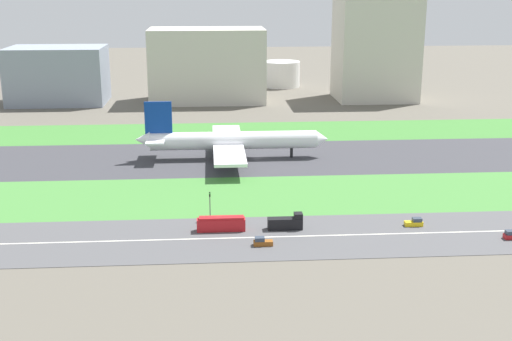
% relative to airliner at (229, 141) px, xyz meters
% --- Properties ---
extents(ground_plane, '(800.00, 800.00, 0.00)m').
position_rel_airliner_xyz_m(ground_plane, '(9.83, -0.00, -6.23)').
color(ground_plane, '#5B564C').
extents(runway, '(280.00, 46.00, 0.10)m').
position_rel_airliner_xyz_m(runway, '(9.83, -0.00, -6.18)').
color(runway, '#38383D').
rests_on(runway, ground_plane).
extents(grass_median_north, '(280.00, 36.00, 0.10)m').
position_rel_airliner_xyz_m(grass_median_north, '(9.83, 41.00, -6.18)').
color(grass_median_north, '#3D7A33').
rests_on(grass_median_north, ground_plane).
extents(grass_median_south, '(280.00, 36.00, 0.10)m').
position_rel_airliner_xyz_m(grass_median_south, '(9.83, -41.00, -6.18)').
color(grass_median_south, '#427F38').
rests_on(grass_median_south, ground_plane).
extents(highway, '(280.00, 28.00, 0.10)m').
position_rel_airliner_xyz_m(highway, '(9.83, -73.00, -6.18)').
color(highway, '#4C4C4F').
rests_on(highway, ground_plane).
extents(highway_centerline, '(266.00, 0.50, 0.01)m').
position_rel_airliner_xyz_m(highway_centerline, '(9.83, -73.00, -6.13)').
color(highway_centerline, silver).
rests_on(highway_centerline, highway).
extents(airliner, '(65.00, 56.00, 19.70)m').
position_rel_airliner_xyz_m(airliner, '(0.00, 0.00, 0.00)').
color(airliner, white).
rests_on(airliner, runway).
extents(car_0, '(4.40, 1.80, 2.00)m').
position_rel_airliner_xyz_m(car_0, '(5.05, -78.00, -5.31)').
color(car_0, brown).
rests_on(car_0, highway).
extents(truck_0, '(8.40, 2.50, 4.00)m').
position_rel_airliner_xyz_m(truck_0, '(11.66, -68.00, -4.56)').
color(truck_0, black).
rests_on(truck_0, highway).
extents(bus_0, '(11.60, 2.50, 3.50)m').
position_rel_airliner_xyz_m(bus_0, '(-4.06, -68.00, -4.41)').
color(bus_0, '#B2191E').
rests_on(bus_0, highway).
extents(car_3, '(4.40, 1.80, 2.00)m').
position_rel_airliner_xyz_m(car_3, '(43.37, -68.00, -5.31)').
color(car_3, yellow).
rests_on(car_3, highway).
extents(traffic_light, '(0.36, 0.50, 7.20)m').
position_rel_airliner_xyz_m(traffic_light, '(-6.67, -60.01, -1.94)').
color(traffic_light, '#4C4C51').
rests_on(traffic_light, highway).
extents(terminal_building, '(46.03, 31.06, 27.39)m').
position_rel_airliner_xyz_m(terminal_building, '(-80.17, 114.00, 7.46)').
color(terminal_building, gray).
rests_on(terminal_building, ground_plane).
extents(hangar_building, '(56.50, 32.04, 35.86)m').
position_rel_airliner_xyz_m(hangar_building, '(-7.08, 114.00, 11.70)').
color(hangar_building, beige).
rests_on(hangar_building, ground_plane).
extents(office_tower, '(38.85, 33.39, 51.56)m').
position_rel_airliner_xyz_m(office_tower, '(77.24, 114.00, 19.55)').
color(office_tower, beige).
rests_on(office_tower, ground_plane).
extents(fuel_tank_west, '(21.37, 21.37, 14.35)m').
position_rel_airliner_xyz_m(fuel_tank_west, '(34.62, 159.00, 0.94)').
color(fuel_tank_west, silver).
rests_on(fuel_tank_west, ground_plane).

